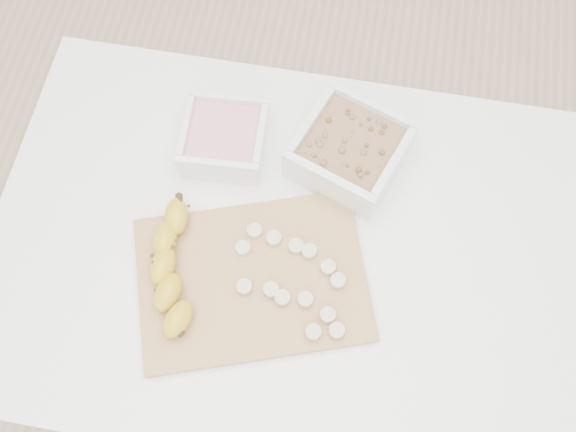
% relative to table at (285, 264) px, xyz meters
% --- Properties ---
extents(ground, '(3.50, 3.50, 0.00)m').
position_rel_table_xyz_m(ground, '(0.00, 0.00, -0.65)').
color(ground, '#C6AD89').
rests_on(ground, ground).
extents(table, '(1.00, 0.70, 0.75)m').
position_rel_table_xyz_m(table, '(0.00, 0.00, 0.00)').
color(table, white).
rests_on(table, ground).
extents(bowl_yogurt, '(0.15, 0.15, 0.07)m').
position_rel_table_xyz_m(bowl_yogurt, '(-0.14, 0.17, 0.13)').
color(bowl_yogurt, white).
rests_on(bowl_yogurt, table).
extents(bowl_granola, '(0.22, 0.22, 0.08)m').
position_rel_table_xyz_m(bowl_granola, '(0.08, 0.18, 0.14)').
color(bowl_granola, white).
rests_on(bowl_granola, table).
extents(cutting_board, '(0.43, 0.37, 0.01)m').
position_rel_table_xyz_m(cutting_board, '(-0.04, -0.07, 0.10)').
color(cutting_board, tan).
rests_on(cutting_board, table).
extents(banana, '(0.07, 0.23, 0.04)m').
position_rel_table_xyz_m(banana, '(-0.17, -0.08, 0.13)').
color(banana, gold).
rests_on(banana, cutting_board).
extents(banana_slices, '(0.20, 0.18, 0.02)m').
position_rel_table_xyz_m(banana_slices, '(0.03, -0.06, 0.12)').
color(banana_slices, beige).
rests_on(banana_slices, cutting_board).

